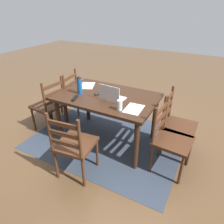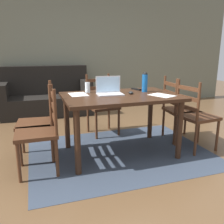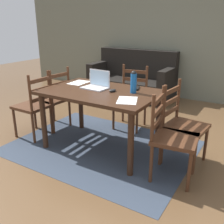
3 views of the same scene
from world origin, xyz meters
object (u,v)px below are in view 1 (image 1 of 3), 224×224
(dining_table, at_px, (107,102))
(chair_right_near, at_px, (64,97))
(chair_right_far, at_px, (49,106))
(chair_left_near, at_px, (177,125))
(drinking_glass, at_px, (120,105))
(computer_mouse, at_px, (97,93))
(chair_left_far, at_px, (170,139))
(chair_far_head, at_px, (74,145))
(tv_remote, at_px, (75,98))
(water_bottle, at_px, (79,85))
(laptop, at_px, (111,96))

(dining_table, xyz_separation_m, chair_right_near, (1.00, -0.19, -0.21))
(chair_right_far, distance_m, chair_left_near, 2.04)
(chair_right_near, bearing_deg, dining_table, 169.11)
(chair_left_near, height_order, drinking_glass, chair_left_near)
(computer_mouse, bearing_deg, chair_left_far, -170.47)
(chair_far_head, bearing_deg, tv_remote, -56.22)
(chair_far_head, relative_size, water_bottle, 3.56)
(chair_right_far, distance_m, chair_far_head, 1.20)
(dining_table, distance_m, laptop, 0.22)
(chair_far_head, xyz_separation_m, chair_right_near, (1.01, -1.03, 0.00))
(chair_left_far, distance_m, computer_mouse, 1.21)
(dining_table, distance_m, drinking_glass, 0.50)
(chair_right_far, relative_size, drinking_glass, 6.98)
(chair_left_far, bearing_deg, chair_right_far, 0.22)
(chair_far_head, xyz_separation_m, laptop, (-0.11, -0.75, 0.37))
(dining_table, height_order, chair_right_near, chair_right_near)
(chair_far_head, relative_size, laptop, 2.83)
(drinking_glass, height_order, tv_remote, drinking_glass)
(laptop, distance_m, water_bottle, 0.52)
(chair_far_head, distance_m, computer_mouse, 0.89)
(dining_table, distance_m, chair_far_head, 0.87)
(chair_right_near, xyz_separation_m, computer_mouse, (-0.85, 0.23, 0.33))
(dining_table, height_order, tv_remote, tv_remote)
(drinking_glass, bearing_deg, laptop, -43.29)
(chair_right_near, bearing_deg, tv_remote, 142.39)
(computer_mouse, bearing_deg, water_bottle, 37.70)
(dining_table, bearing_deg, chair_right_far, 10.85)
(chair_right_far, xyz_separation_m, drinking_glass, (-1.35, 0.12, 0.38))
(water_bottle, xyz_separation_m, drinking_glass, (-0.74, 0.19, -0.07))
(chair_left_far, distance_m, tv_remote, 1.40)
(tv_remote, bearing_deg, drinking_glass, 162.07)
(chair_right_near, height_order, drinking_glass, chair_right_near)
(chair_far_head, height_order, chair_left_far, same)
(chair_right_near, bearing_deg, drinking_glass, 159.57)
(tv_remote, bearing_deg, chair_right_far, -27.83)
(water_bottle, xyz_separation_m, computer_mouse, (-0.24, -0.09, -0.12))
(chair_right_far, bearing_deg, chair_left_near, -169.25)
(chair_left_far, xyz_separation_m, drinking_glass, (0.65, 0.13, 0.38))
(dining_table, bearing_deg, laptop, 142.07)
(chair_right_near, bearing_deg, chair_far_head, 134.24)
(chair_left_near, bearing_deg, dining_table, 10.64)
(dining_table, distance_m, computer_mouse, 0.20)
(chair_left_near, xyz_separation_m, drinking_glass, (0.65, 0.50, 0.38))
(chair_far_head, xyz_separation_m, chair_left_far, (-1.00, -0.66, 0.00))
(tv_remote, bearing_deg, water_bottle, -95.70)
(chair_far_head, bearing_deg, water_bottle, -61.13)
(chair_left_far, relative_size, computer_mouse, 9.50)
(water_bottle, bearing_deg, chair_left_near, -167.38)
(water_bottle, bearing_deg, chair_left_far, 177.50)
(chair_far_head, bearing_deg, chair_right_far, -32.81)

